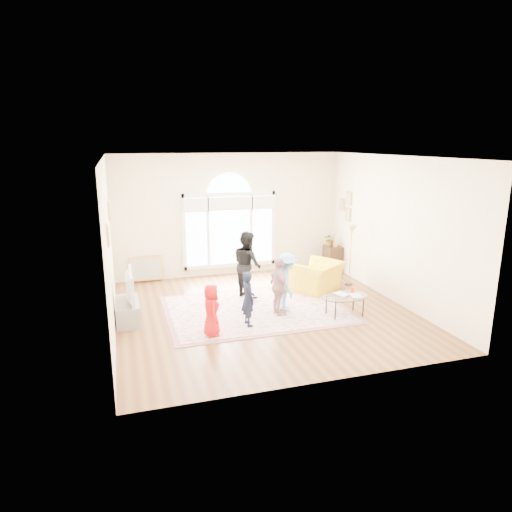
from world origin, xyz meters
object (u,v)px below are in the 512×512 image
object	(u,v)px
television	(126,286)
armchair	(317,277)
tv_console	(128,311)
area_rug	(256,309)
coffee_table	(345,297)

from	to	relation	value
television	armchair	distance (m)	4.46
tv_console	area_rug	bearing A→B (deg)	-2.93
television	coffee_table	world-z (taller)	television
tv_console	coffee_table	distance (m)	4.39
tv_console	coffee_table	world-z (taller)	coffee_table
area_rug	tv_console	bearing A→B (deg)	177.07
tv_console	television	distance (m)	0.52
area_rug	tv_console	distance (m)	2.64
area_rug	coffee_table	size ratio (longest dim) A/B	3.41
area_rug	coffee_table	world-z (taller)	coffee_table
area_rug	television	xyz separation A→B (m)	(-2.62, 0.13, 0.72)
television	coffee_table	bearing A→B (deg)	-12.77
area_rug	tv_console	xyz separation A→B (m)	(-2.63, 0.13, 0.20)
television	coffee_table	size ratio (longest dim) A/B	1.02
tv_console	armchair	world-z (taller)	armchair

